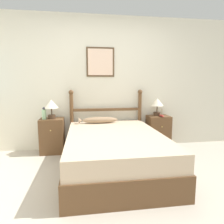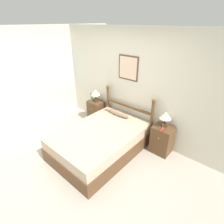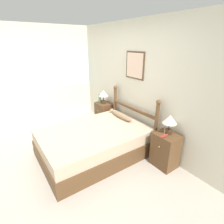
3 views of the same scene
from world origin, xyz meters
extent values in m
plane|color=#B7AD9E|center=(0.00, 0.00, 0.00)|extent=(16.00, 16.00, 0.00)
cube|color=beige|center=(0.00, 1.73, 1.27)|extent=(6.40, 0.06, 2.55)
cube|color=#4C3823|center=(-0.03, 1.69, 1.68)|extent=(0.53, 0.02, 0.55)
cube|color=beige|center=(-0.03, 1.68, 1.68)|extent=(0.47, 0.01, 0.49)
cube|color=beige|center=(-2.13, 0.00, 1.27)|extent=(0.06, 6.40, 2.55)
cube|color=white|center=(-2.10, 1.29, 1.43)|extent=(0.01, 0.88, 1.03)
cube|color=silver|center=(-2.09, 1.29, 1.43)|extent=(0.01, 0.80, 0.95)
cube|color=brown|center=(0.07, 0.62, 0.16)|extent=(1.40, 2.04, 0.32)
cube|color=#CCB293|center=(0.07, 0.62, 0.43)|extent=(1.36, 2.00, 0.23)
cylinder|color=brown|center=(-0.59, 1.61, 0.54)|extent=(0.07, 0.07, 1.07)
sphere|color=brown|center=(-0.59, 1.61, 1.11)|extent=(0.09, 0.09, 0.09)
cylinder|color=brown|center=(0.74, 1.61, 0.54)|extent=(0.07, 0.07, 1.07)
sphere|color=brown|center=(0.74, 1.61, 1.11)|extent=(0.09, 0.09, 0.09)
cube|color=brown|center=(0.07, 1.61, 0.77)|extent=(1.33, 0.05, 0.05)
cube|color=brown|center=(-0.95, 1.50, 0.32)|extent=(0.42, 0.35, 0.64)
sphere|color=tan|center=(-0.95, 1.31, 0.46)|extent=(0.02, 0.02, 0.02)
cube|color=brown|center=(1.09, 1.50, 0.32)|extent=(0.42, 0.35, 0.64)
sphere|color=tan|center=(1.09, 1.31, 0.46)|extent=(0.02, 0.02, 0.02)
cylinder|color=#422D1E|center=(-0.94, 1.49, 0.67)|extent=(0.13, 0.13, 0.07)
cylinder|color=#422D1E|center=(-0.94, 1.49, 0.77)|extent=(0.02, 0.02, 0.13)
cone|color=beige|center=(-0.94, 1.49, 0.91)|extent=(0.25, 0.25, 0.15)
cylinder|color=#422D1E|center=(1.07, 1.54, 0.67)|extent=(0.13, 0.13, 0.07)
cylinder|color=#422D1E|center=(1.07, 1.54, 0.77)|extent=(0.02, 0.02, 0.13)
cone|color=beige|center=(1.07, 1.54, 0.91)|extent=(0.25, 0.25, 0.15)
cylinder|color=#99C699|center=(-1.07, 1.44, 0.73)|extent=(0.07, 0.07, 0.17)
sphere|color=#333338|center=(-1.07, 1.44, 0.83)|extent=(0.05, 0.05, 0.05)
ellipsoid|color=maroon|center=(1.11, 1.38, 0.66)|extent=(0.06, 0.20, 0.04)
cylinder|color=#997F56|center=(1.11, 1.38, 0.74)|extent=(0.01, 0.01, 0.12)
ellipsoid|color=#997A5B|center=(-0.07, 1.41, 0.60)|extent=(0.65, 0.14, 0.12)
cone|color=#997A5B|center=(-0.42, 1.41, 0.60)|extent=(0.07, 0.11, 0.11)
camera|label=1|loc=(-0.38, -2.20, 1.28)|focal=32.00mm
camera|label=2|loc=(2.30, -1.55, 2.64)|focal=28.00mm
camera|label=3|loc=(2.72, -0.81, 2.12)|focal=28.00mm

